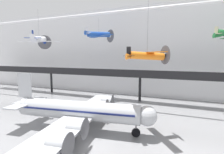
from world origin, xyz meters
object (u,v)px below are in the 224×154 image
object	(u,v)px
suspended_plane_blue_trainer	(99,35)
suspended_plane_orange_highwing	(147,55)
airliner_silver_main	(77,111)
suspended_plane_white_twin	(39,40)

from	to	relation	value
suspended_plane_blue_trainer	suspended_plane_orange_highwing	bearing A→B (deg)	-101.64
suspended_plane_blue_trainer	airliner_silver_main	bearing A→B (deg)	-130.74
airliner_silver_main	suspended_plane_orange_highwing	distance (m)	14.00
suspended_plane_orange_highwing	suspended_plane_blue_trainer	size ratio (longest dim) A/B	1.21
suspended_plane_orange_highwing	suspended_plane_white_twin	xyz separation A→B (m)	(-23.59, 3.12, 3.41)
airliner_silver_main	suspended_plane_blue_trainer	xyz separation A→B (m)	(-5.28, 18.56, 14.35)
airliner_silver_main	suspended_plane_blue_trainer	bearing A→B (deg)	97.79
suspended_plane_blue_trainer	suspended_plane_white_twin	world-z (taller)	suspended_plane_blue_trainer
suspended_plane_orange_highwing	suspended_plane_white_twin	world-z (taller)	suspended_plane_white_twin
airliner_silver_main	suspended_plane_orange_highwing	size ratio (longest dim) A/B	2.71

